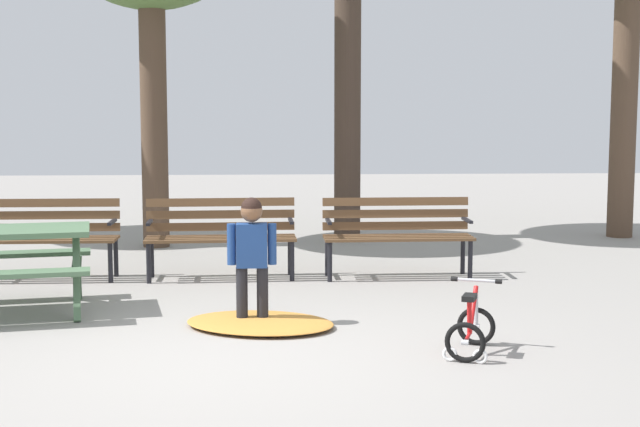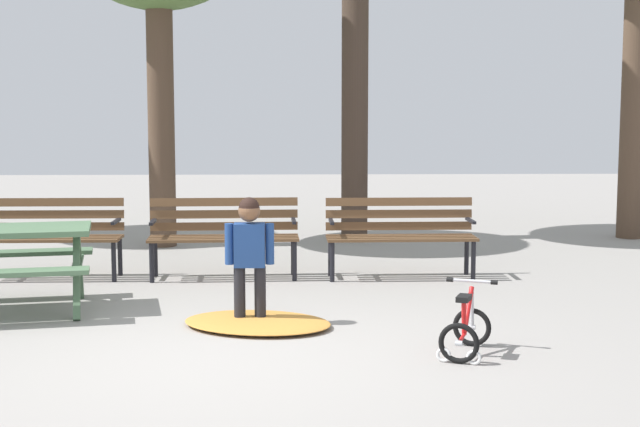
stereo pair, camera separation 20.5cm
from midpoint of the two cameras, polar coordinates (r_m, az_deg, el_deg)
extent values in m
plane|color=gray|center=(7.03, -5.57, -8.69)|extent=(36.00, 36.00, 0.00)
cube|color=#4C6B4C|center=(8.51, -14.01, -3.68)|extent=(0.16, 0.57, 0.76)
cube|color=#4C6B4C|center=(9.01, -13.92, -3.12)|extent=(0.16, 0.57, 0.76)
cube|color=#4C6B4C|center=(8.75, -13.97, -2.99)|extent=(0.28, 1.10, 0.04)
cube|color=brown|center=(10.48, -15.68, -1.35)|extent=(1.60, 0.07, 0.03)
cube|color=brown|center=(10.36, -15.84, -1.44)|extent=(1.60, 0.07, 0.03)
cube|color=brown|center=(10.25, -16.00, -1.54)|extent=(1.60, 0.07, 0.03)
cube|color=brown|center=(10.13, -16.17, -1.63)|extent=(1.60, 0.07, 0.03)
cube|color=brown|center=(10.51, -15.65, -0.78)|extent=(1.60, 0.05, 0.09)
cube|color=brown|center=(10.49, -15.67, -0.06)|extent=(1.60, 0.05, 0.09)
cube|color=brown|center=(10.48, -15.70, 0.67)|extent=(1.60, 0.05, 0.09)
cylinder|color=black|center=(10.03, -11.94, -2.87)|extent=(0.05, 0.05, 0.44)
cylinder|color=black|center=(10.38, -11.59, -2.54)|extent=(0.05, 0.05, 0.44)
cube|color=black|center=(10.15, -11.82, -0.47)|extent=(0.04, 0.40, 0.03)
cube|color=brown|center=(10.16, -5.30, -1.37)|extent=(1.60, 0.13, 0.03)
cube|color=brown|center=(10.04, -5.32, -1.47)|extent=(1.60, 0.13, 0.03)
cube|color=brown|center=(9.92, -5.34, -1.57)|extent=(1.60, 0.13, 0.03)
cube|color=brown|center=(9.80, -5.35, -1.67)|extent=(1.60, 0.13, 0.03)
cube|color=brown|center=(10.19, -5.30, -0.79)|extent=(1.60, 0.10, 0.09)
cube|color=brown|center=(10.17, -5.31, -0.04)|extent=(1.60, 0.10, 0.09)
cube|color=brown|center=(10.15, -5.32, 0.71)|extent=(1.60, 0.10, 0.09)
cylinder|color=black|center=(9.87, -0.97, -2.88)|extent=(0.05, 0.05, 0.44)
cylinder|color=black|center=(10.22, -1.08, -2.55)|extent=(0.05, 0.05, 0.44)
cube|color=black|center=(9.99, -1.03, -0.45)|extent=(0.06, 0.40, 0.03)
cylinder|color=black|center=(9.91, -9.68, -2.94)|extent=(0.05, 0.05, 0.44)
cylinder|color=black|center=(10.26, -9.48, -2.60)|extent=(0.05, 0.05, 0.44)
cube|color=black|center=(10.02, -9.63, -0.51)|extent=(0.06, 0.40, 0.03)
cube|color=brown|center=(10.19, 5.44, -1.35)|extent=(1.60, 0.09, 0.03)
cube|color=brown|center=(10.07, 5.53, -1.45)|extent=(1.60, 0.09, 0.03)
cube|color=brown|center=(9.95, 5.63, -1.55)|extent=(1.60, 0.09, 0.03)
cube|color=brown|center=(9.84, 5.73, -1.65)|extent=(1.60, 0.09, 0.03)
cube|color=brown|center=(10.21, 5.42, -0.77)|extent=(1.60, 0.07, 0.09)
cube|color=brown|center=(10.20, 5.42, -0.02)|extent=(1.60, 0.07, 0.09)
cube|color=brown|center=(10.18, 5.43, 0.72)|extent=(1.60, 0.07, 0.09)
cylinder|color=black|center=(10.02, 9.95, -2.83)|extent=(0.05, 0.05, 0.44)
cylinder|color=black|center=(10.37, 9.52, -2.50)|extent=(0.05, 0.05, 0.44)
cube|color=black|center=(10.14, 9.78, -0.43)|extent=(0.05, 0.40, 0.03)
cylinder|color=black|center=(9.81, 1.35, -2.94)|extent=(0.05, 0.05, 0.44)
cylinder|color=black|center=(10.17, 1.22, -2.60)|extent=(0.05, 0.05, 0.44)
cube|color=black|center=(9.93, 1.29, -0.49)|extent=(0.05, 0.40, 0.03)
cylinder|color=black|center=(7.93, -2.94, -5.05)|extent=(0.10, 0.10, 0.50)
cube|color=black|center=(7.98, -2.93, -6.59)|extent=(0.09, 0.16, 0.06)
cylinder|color=black|center=(7.94, -4.20, -5.05)|extent=(0.10, 0.10, 0.50)
cube|color=black|center=(7.98, -4.19, -6.59)|extent=(0.09, 0.16, 0.06)
cube|color=navy|center=(7.86, -3.59, -1.95)|extent=(0.26, 0.15, 0.37)
sphere|color=brown|center=(7.82, -3.61, 0.16)|extent=(0.18, 0.18, 0.18)
sphere|color=black|center=(7.81, -3.61, 0.36)|extent=(0.18, 0.18, 0.18)
cylinder|color=navy|center=(7.85, -2.35, -1.86)|extent=(0.07, 0.07, 0.35)
cylinder|color=navy|center=(7.86, -4.84, -1.87)|extent=(0.07, 0.07, 0.35)
torus|color=black|center=(7.36, 10.08, -6.87)|extent=(0.29, 0.15, 0.30)
cylinder|color=silver|center=(7.36, 10.08, -6.87)|extent=(0.06, 0.06, 0.04)
torus|color=black|center=(6.86, 9.35, -7.85)|extent=(0.29, 0.15, 0.30)
cylinder|color=silver|center=(6.86, 9.35, -7.85)|extent=(0.06, 0.06, 0.04)
torus|color=white|center=(6.90, 8.43, -8.55)|extent=(0.11, 0.06, 0.11)
torus|color=white|center=(6.87, 10.25, -8.67)|extent=(0.11, 0.06, 0.11)
cylinder|color=red|center=(7.15, 9.87, -5.87)|extent=(0.14, 0.30, 0.32)
cylinder|color=red|center=(7.00, 9.64, -6.30)|extent=(0.06, 0.08, 0.27)
cylinder|color=red|center=(6.95, 9.50, -7.57)|extent=(0.10, 0.20, 0.05)
cylinder|color=silver|center=(7.30, 10.08, -5.68)|extent=(0.06, 0.08, 0.32)
cylinder|color=red|center=(7.11, 9.86, -5.11)|extent=(0.15, 0.31, 0.05)
cube|color=black|center=(6.95, 9.64, -5.13)|extent=(0.15, 0.19, 0.04)
cylinder|color=silver|center=(7.24, 10.09, -4.09)|extent=(0.33, 0.15, 0.02)
cylinder|color=black|center=(7.27, 8.76, -4.02)|extent=(0.06, 0.05, 0.04)
cylinder|color=black|center=(7.22, 11.42, -4.16)|extent=(0.06, 0.05, 0.04)
ellipsoid|color=#C68438|center=(7.91, -3.11, -6.67)|extent=(1.47, 1.21, 0.07)
cylinder|color=brown|center=(12.34, -9.22, 5.54)|extent=(0.35, 0.35, 3.26)
cylinder|color=#423328|center=(12.80, 2.61, 7.80)|extent=(0.36, 0.36, 4.22)
cylinder|color=brown|center=(13.68, 19.09, 6.59)|extent=(0.36, 0.36, 3.84)
camera|label=1|loc=(0.10, -89.32, 0.08)|focal=52.28mm
camera|label=2|loc=(0.10, 90.68, -0.08)|focal=52.28mm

